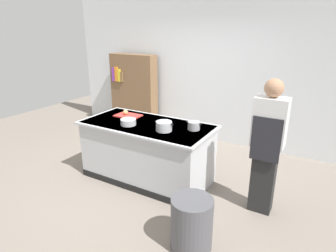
% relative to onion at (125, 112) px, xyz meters
% --- Properties ---
extents(ground_plane, '(10.00, 10.00, 0.00)m').
position_rel_onion_xyz_m(ground_plane, '(0.53, -0.17, -0.96)').
color(ground_plane, slate).
extents(back_wall, '(6.40, 0.12, 3.00)m').
position_rel_onion_xyz_m(back_wall, '(0.53, 1.93, 0.54)').
color(back_wall, silver).
rests_on(back_wall, ground_plane).
extents(counter_island, '(1.98, 0.98, 0.90)m').
position_rel_onion_xyz_m(counter_island, '(0.53, -0.17, -0.49)').
color(counter_island, '#B7BABF').
rests_on(counter_island, ground_plane).
extents(cutting_board, '(0.40, 0.28, 0.02)m').
position_rel_onion_xyz_m(cutting_board, '(0.06, -0.01, -0.05)').
color(cutting_board, red).
rests_on(cutting_board, counter_island).
extents(onion, '(0.08, 0.08, 0.08)m').
position_rel_onion_xyz_m(onion, '(0.00, 0.00, 0.00)').
color(onion, tan).
rests_on(onion, cutting_board).
extents(stock_pot, '(0.29, 0.22, 0.13)m').
position_rel_onion_xyz_m(stock_pot, '(0.91, -0.29, 0.01)').
color(stock_pot, '#B7BABF').
rests_on(stock_pot, counter_island).
extents(sauce_pan, '(0.24, 0.17, 0.12)m').
position_rel_onion_xyz_m(sauce_pan, '(1.24, -0.04, -0.00)').
color(sauce_pan, '#99999E').
rests_on(sauce_pan, counter_island).
extents(mixing_bowl, '(0.23, 0.23, 0.09)m').
position_rel_onion_xyz_m(mixing_bowl, '(0.33, -0.35, -0.01)').
color(mixing_bowl, '#B7BABF').
rests_on(mixing_bowl, counter_island).
extents(trash_bin, '(0.45, 0.45, 0.59)m').
position_rel_onion_xyz_m(trash_bin, '(1.78, -1.18, -0.66)').
color(trash_bin, '#4C4C51').
rests_on(trash_bin, ground_plane).
extents(person_chef, '(0.38, 0.25, 1.72)m').
position_rel_onion_xyz_m(person_chef, '(2.26, -0.12, -0.05)').
color(person_chef, black).
rests_on(person_chef, ground_plane).
extents(bookshelf, '(1.10, 0.31, 1.70)m').
position_rel_onion_xyz_m(bookshelf, '(-1.06, 1.63, -0.11)').
color(bookshelf, brown).
rests_on(bookshelf, ground_plane).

